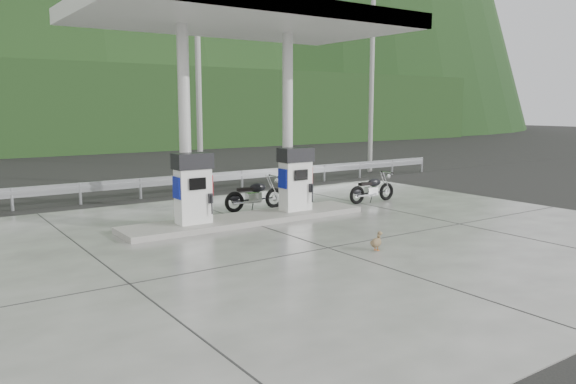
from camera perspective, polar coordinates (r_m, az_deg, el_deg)
ground at (r=13.33m, az=1.39°, el=-4.90°), size 160.00×160.00×0.00m
forecourt_apron at (r=13.33m, az=1.39°, el=-4.86°), size 18.00×14.00×0.02m
pump_island at (r=15.35m, az=-4.11°, el=-2.74°), size 7.00×1.40×0.15m
gas_pump_left at (r=14.45m, az=-9.62°, el=0.37°), size 0.95×0.55×1.80m
gas_pump_right at (r=16.06m, az=0.77°, el=1.31°), size 0.95×0.55×1.80m
canopy_column_left at (r=14.68m, az=-10.45°, el=6.74°), size 0.30×0.30×5.00m
canopy_column_right at (r=16.26m, az=-0.04°, el=7.06°), size 0.30×0.30×5.00m
canopy_roof at (r=15.22m, az=-4.34°, el=17.13°), size 8.50×5.00×0.40m
guardrail at (r=20.13m, az=-12.13°, el=1.59°), size 26.00×0.16×1.42m
road at (r=23.47m, az=-15.37°, el=0.72°), size 60.00×7.00×0.01m
utility_pole_b at (r=22.19m, az=-9.08°, el=10.83°), size 0.22×0.22×8.00m
utility_pole_c at (r=27.33m, az=8.48°, el=10.42°), size 0.22×0.22×8.00m
tree_band at (r=41.18m, az=-24.23°, el=7.75°), size 80.00×6.00×6.00m
motorcycle_left at (r=17.00m, az=-3.40°, el=-0.36°), size 1.90×0.67×0.89m
motorcycle_right at (r=18.59m, az=8.54°, el=0.27°), size 1.78×0.56×0.84m
duck at (r=12.40m, az=8.94°, el=-5.14°), size 0.49×0.31×0.34m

